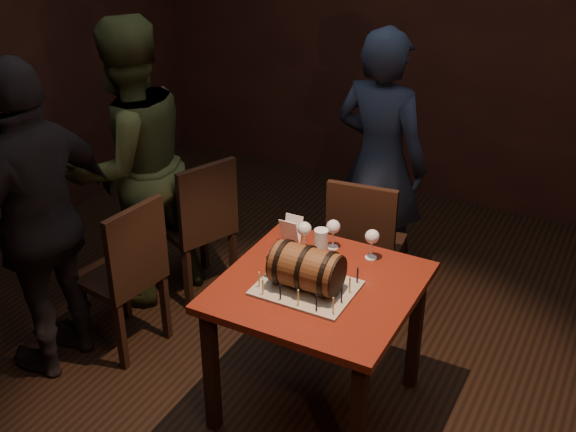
% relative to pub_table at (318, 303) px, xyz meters
% --- Properties ---
extents(room_shell, '(5.04, 5.04, 2.80)m').
position_rel_pub_table_xyz_m(room_shell, '(-0.19, 0.15, 0.76)').
color(room_shell, black).
rests_on(room_shell, ground).
extents(pub_table, '(0.90, 0.90, 0.75)m').
position_rel_pub_table_xyz_m(pub_table, '(0.00, 0.00, 0.00)').
color(pub_table, '#51150D').
rests_on(pub_table, ground).
extents(cake_board, '(0.45, 0.35, 0.01)m').
position_rel_pub_table_xyz_m(cake_board, '(-0.03, -0.07, 0.12)').
color(cake_board, '#9F9380').
rests_on(cake_board, pub_table).
extents(barrel_cake, '(0.37, 0.22, 0.22)m').
position_rel_pub_table_xyz_m(barrel_cake, '(-0.03, -0.07, 0.22)').
color(barrel_cake, brown).
rests_on(barrel_cake, cake_board).
extents(birthday_candles, '(0.40, 0.30, 0.09)m').
position_rel_pub_table_xyz_m(birthday_candles, '(-0.03, -0.07, 0.16)').
color(birthday_candles, '#FAF195').
rests_on(birthday_candles, cake_board).
extents(wine_glass_left, '(0.07, 0.07, 0.16)m').
position_rel_pub_table_xyz_m(wine_glass_left, '(-0.20, 0.24, 0.23)').
color(wine_glass_left, silver).
rests_on(wine_glass_left, pub_table).
extents(wine_glass_mid, '(0.07, 0.07, 0.16)m').
position_rel_pub_table_xyz_m(wine_glass_mid, '(-0.08, 0.33, 0.23)').
color(wine_glass_mid, silver).
rests_on(wine_glass_mid, pub_table).
extents(wine_glass_right, '(0.07, 0.07, 0.16)m').
position_rel_pub_table_xyz_m(wine_glass_right, '(0.13, 0.33, 0.23)').
color(wine_glass_right, silver).
rests_on(wine_glass_right, pub_table).
extents(pint_of_ale, '(0.07, 0.07, 0.15)m').
position_rel_pub_table_xyz_m(pint_of_ale, '(-0.10, 0.23, 0.18)').
color(pint_of_ale, silver).
rests_on(pint_of_ale, pub_table).
extents(menu_card, '(0.10, 0.05, 0.13)m').
position_rel_pub_table_xyz_m(menu_card, '(-0.30, 0.30, 0.17)').
color(menu_card, white).
rests_on(menu_card, pub_table).
extents(chair_back, '(0.45, 0.45, 0.93)m').
position_rel_pub_table_xyz_m(chair_back, '(-0.10, 0.83, -0.12)').
color(chair_back, black).
rests_on(chair_back, ground).
extents(chair_left_rear, '(0.52, 0.52, 0.93)m').
position_rel_pub_table_xyz_m(chair_left_rear, '(-1.09, 0.60, -0.12)').
color(chair_left_rear, black).
rests_on(chair_left_rear, ground).
extents(chair_left_front, '(0.45, 0.45, 0.93)m').
position_rel_pub_table_xyz_m(chair_left_front, '(-1.13, -0.05, -0.12)').
color(chair_left_front, black).
rests_on(chair_left_front, ground).
extents(person_back, '(0.66, 0.49, 1.68)m').
position_rel_pub_table_xyz_m(person_back, '(-0.19, 1.25, 0.20)').
color(person_back, '#192032').
rests_on(person_back, ground).
extents(person_left_rear, '(0.92, 1.03, 1.77)m').
position_rel_pub_table_xyz_m(person_left_rear, '(-1.45, 0.43, 0.24)').
color(person_left_rear, '#363E1F').
rests_on(person_left_rear, ground).
extents(person_left_front, '(0.45, 1.03, 1.74)m').
position_rel_pub_table_xyz_m(person_left_front, '(-1.43, -0.32, 0.23)').
color(person_left_front, black).
rests_on(person_left_front, ground).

